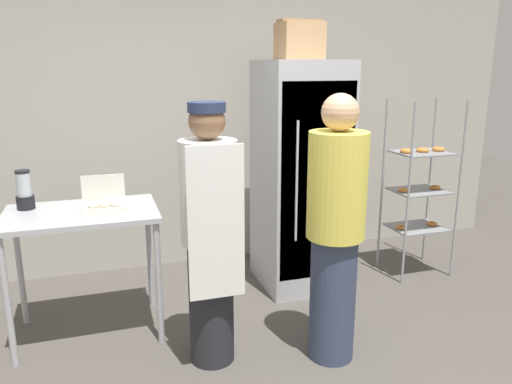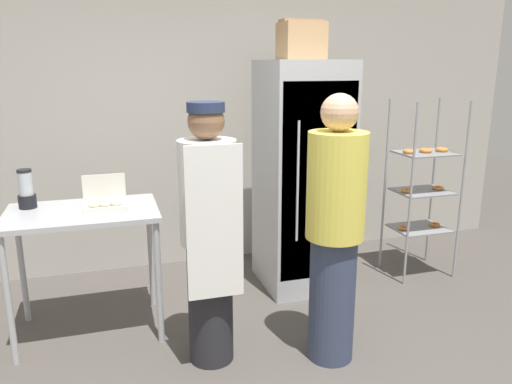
# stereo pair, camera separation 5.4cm
# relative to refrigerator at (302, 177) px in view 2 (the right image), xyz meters

# --- Properties ---
(back_wall) EXTENTS (6.40, 0.12, 3.01)m
(back_wall) POSITION_rel_refrigerator_xyz_m (-0.55, 0.85, 0.52)
(back_wall) COLOR #ADA89E
(back_wall) RESTS_ON ground_plane
(refrigerator) EXTENTS (0.68, 0.76, 1.96)m
(refrigerator) POSITION_rel_refrigerator_xyz_m (0.00, 0.00, 0.00)
(refrigerator) COLOR #ADAFB5
(refrigerator) RESTS_ON ground_plane
(baking_rack) EXTENTS (0.55, 0.44, 1.63)m
(baking_rack) POSITION_rel_refrigerator_xyz_m (1.15, -0.11, -0.16)
(baking_rack) COLOR #93969B
(baking_rack) RESTS_ON ground_plane
(prep_counter) EXTENTS (1.04, 0.68, 0.93)m
(prep_counter) POSITION_rel_refrigerator_xyz_m (-1.80, -0.36, -0.17)
(prep_counter) COLOR #ADAFB5
(prep_counter) RESTS_ON ground_plane
(donut_box) EXTENTS (0.30, 0.20, 0.24)m
(donut_box) POSITION_rel_refrigerator_xyz_m (-1.64, -0.42, -0.00)
(donut_box) COLOR silver
(donut_box) RESTS_ON prep_counter
(blender_pitcher) EXTENTS (0.12, 0.12, 0.28)m
(blender_pitcher) POSITION_rel_refrigerator_xyz_m (-2.17, -0.18, 0.08)
(blender_pitcher) COLOR black
(blender_pitcher) RESTS_ON prep_counter
(cardboard_storage_box) EXTENTS (0.35, 0.30, 0.32)m
(cardboard_storage_box) POSITION_rel_refrigerator_xyz_m (-0.02, 0.04, 1.13)
(cardboard_storage_box) COLOR tan
(cardboard_storage_box) RESTS_ON refrigerator
(person_baker) EXTENTS (0.36, 0.38, 1.71)m
(person_baker) POSITION_rel_refrigerator_xyz_m (-1.02, -0.97, -0.09)
(person_baker) COLOR #232328
(person_baker) RESTS_ON ground_plane
(person_customer) EXTENTS (0.37, 0.37, 1.76)m
(person_customer) POSITION_rel_refrigerator_xyz_m (-0.25, -1.18, -0.08)
(person_customer) COLOR #333D56
(person_customer) RESTS_ON ground_plane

